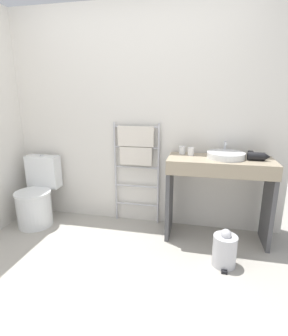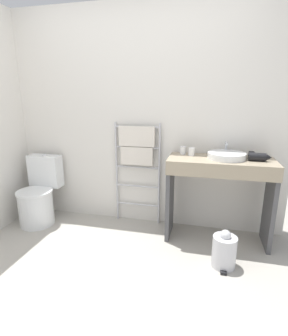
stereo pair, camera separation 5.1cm
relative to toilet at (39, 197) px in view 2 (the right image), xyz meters
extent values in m
plane|color=#A8A399|center=(1.13, -1.15, -0.31)|extent=(12.00, 12.00, 0.00)
cube|color=silver|center=(1.13, 0.38, 0.88)|extent=(3.16, 0.12, 2.38)
cylinder|color=white|center=(0.00, -0.07, -0.12)|extent=(0.38, 0.38, 0.39)
cylinder|color=white|center=(0.00, -0.07, 0.09)|extent=(0.40, 0.40, 0.02)
cube|color=white|center=(0.00, 0.18, 0.27)|extent=(0.39, 0.16, 0.38)
cylinder|color=silver|center=(0.00, 0.18, 0.46)|extent=(0.05, 0.05, 0.01)
cylinder|color=silver|center=(0.87, 0.29, 0.27)|extent=(0.02, 0.02, 1.17)
cylinder|color=silver|center=(1.37, 0.29, 0.27)|extent=(0.02, 0.02, 1.17)
cylinder|color=silver|center=(1.12, 0.29, -0.10)|extent=(0.50, 0.02, 0.02)
cylinder|color=silver|center=(1.12, 0.29, 0.13)|extent=(0.50, 0.02, 0.02)
cylinder|color=silver|center=(1.12, 0.29, 0.36)|extent=(0.50, 0.02, 0.02)
cylinder|color=silver|center=(1.12, 0.29, 0.58)|extent=(0.50, 0.02, 0.02)
cylinder|color=silver|center=(1.12, 0.29, 0.81)|extent=(0.50, 0.02, 0.02)
cube|color=silver|center=(1.12, 0.26, 0.71)|extent=(0.40, 0.04, 0.22)
cube|color=silver|center=(1.12, 0.26, 0.49)|extent=(0.36, 0.04, 0.20)
cube|color=gray|center=(2.01, 0.08, 0.53)|extent=(1.01, 0.44, 0.03)
cube|color=gray|center=(2.01, -0.13, 0.47)|extent=(1.01, 0.02, 0.10)
cube|color=#4C4C4F|center=(1.52, 0.08, 0.10)|extent=(0.04, 0.37, 0.82)
cube|color=#4C4C4F|center=(2.50, 0.08, 0.10)|extent=(0.04, 0.37, 0.82)
cylinder|color=white|center=(2.06, 0.10, 0.58)|extent=(0.36, 0.36, 0.06)
cylinder|color=silver|center=(2.06, 0.10, 0.61)|extent=(0.29, 0.29, 0.01)
cylinder|color=silver|center=(2.06, 0.27, 0.62)|extent=(0.02, 0.02, 0.14)
cylinder|color=silver|center=(2.06, 0.22, 0.68)|extent=(0.02, 0.09, 0.02)
cylinder|color=white|center=(1.63, 0.21, 0.59)|extent=(0.07, 0.07, 0.08)
cylinder|color=white|center=(1.72, 0.16, 0.59)|extent=(0.06, 0.06, 0.08)
cylinder|color=black|center=(2.33, 0.06, 0.59)|extent=(0.15, 0.08, 0.08)
cone|color=black|center=(2.43, 0.06, 0.59)|extent=(0.05, 0.07, 0.07)
cube|color=black|center=(2.29, 0.15, 0.59)|extent=(0.05, 0.10, 0.05)
cylinder|color=silver|center=(2.07, -0.38, -0.17)|extent=(0.21, 0.21, 0.28)
sphere|color=silver|center=(2.07, -0.38, -0.01)|extent=(0.09, 0.09, 0.09)
cube|color=black|center=(2.07, -0.50, -0.30)|extent=(0.05, 0.04, 0.02)
camera|label=1|loc=(1.81, -2.50, 1.13)|focal=28.00mm
camera|label=2|loc=(1.86, -2.48, 1.13)|focal=28.00mm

